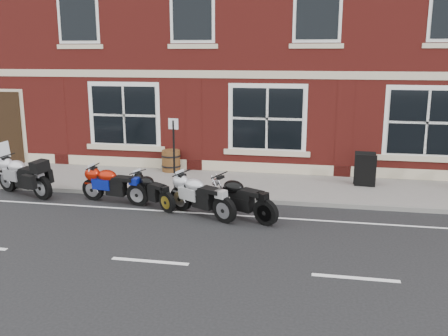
{
  "coord_description": "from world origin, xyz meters",
  "views": [
    {
      "loc": [
        3.25,
        -11.86,
        4.06
      ],
      "look_at": [
        0.62,
        1.6,
        0.91
      ],
      "focal_mm": 40.0,
      "sensor_mm": 36.0,
      "label": 1
    }
  ],
  "objects_px": {
    "moto_sport_silver": "(202,195)",
    "moto_sport_red": "(114,184)",
    "moto_naked_black": "(241,197)",
    "a_board_sign": "(365,169)",
    "moto_touring_silver": "(23,174)",
    "moto_sport_black": "(152,189)",
    "barrel_planter": "(171,161)",
    "parking_sign": "(174,150)"
  },
  "relations": [
    {
      "from": "parking_sign",
      "to": "barrel_planter",
      "type": "bearing_deg",
      "value": 121.04
    },
    {
      "from": "moto_sport_black",
      "to": "barrel_planter",
      "type": "distance_m",
      "value": 3.71
    },
    {
      "from": "moto_sport_black",
      "to": "parking_sign",
      "type": "height_order",
      "value": "parking_sign"
    },
    {
      "from": "moto_naked_black",
      "to": "barrel_planter",
      "type": "bearing_deg",
      "value": 65.99
    },
    {
      "from": "moto_touring_silver",
      "to": "barrel_planter",
      "type": "bearing_deg",
      "value": -25.2
    },
    {
      "from": "moto_sport_black",
      "to": "a_board_sign",
      "type": "distance_m",
      "value": 6.46
    },
    {
      "from": "barrel_planter",
      "to": "parking_sign",
      "type": "relative_size",
      "value": 0.34
    },
    {
      "from": "moto_touring_silver",
      "to": "barrel_planter",
      "type": "height_order",
      "value": "moto_touring_silver"
    },
    {
      "from": "a_board_sign",
      "to": "parking_sign",
      "type": "xyz_separation_m",
      "value": [
        -5.45,
        -1.85,
        0.74
      ]
    },
    {
      "from": "moto_sport_silver",
      "to": "a_board_sign",
      "type": "relative_size",
      "value": 1.9
    },
    {
      "from": "moto_touring_silver",
      "to": "barrel_planter",
      "type": "distance_m",
      "value": 4.8
    },
    {
      "from": "moto_sport_black",
      "to": "moto_naked_black",
      "type": "xyz_separation_m",
      "value": [
        2.51,
        -0.52,
        0.08
      ]
    },
    {
      "from": "moto_touring_silver",
      "to": "a_board_sign",
      "type": "height_order",
      "value": "moto_touring_silver"
    },
    {
      "from": "moto_touring_silver",
      "to": "barrel_planter",
      "type": "xyz_separation_m",
      "value": [
        3.51,
        3.27,
        -0.13
      ]
    },
    {
      "from": "a_board_sign",
      "to": "barrel_planter",
      "type": "bearing_deg",
      "value": 178.07
    },
    {
      "from": "moto_sport_silver",
      "to": "a_board_sign",
      "type": "height_order",
      "value": "a_board_sign"
    },
    {
      "from": "moto_naked_black",
      "to": "barrel_planter",
      "type": "height_order",
      "value": "moto_naked_black"
    },
    {
      "from": "moto_touring_silver",
      "to": "moto_naked_black",
      "type": "bearing_deg",
      "value": -76.01
    },
    {
      "from": "moto_sport_silver",
      "to": "moto_sport_red",
      "type": "bearing_deg",
      "value": 105.47
    },
    {
      "from": "moto_sport_silver",
      "to": "barrel_planter",
      "type": "bearing_deg",
      "value": 56.3
    },
    {
      "from": "parking_sign",
      "to": "moto_touring_silver",
      "type": "bearing_deg",
      "value": -159.83
    },
    {
      "from": "moto_touring_silver",
      "to": "parking_sign",
      "type": "distance_m",
      "value": 4.52
    },
    {
      "from": "moto_naked_black",
      "to": "a_board_sign",
      "type": "height_order",
      "value": "a_board_sign"
    },
    {
      "from": "parking_sign",
      "to": "a_board_sign",
      "type": "bearing_deg",
      "value": 30.78
    },
    {
      "from": "moto_naked_black",
      "to": "a_board_sign",
      "type": "xyz_separation_m",
      "value": [
        3.27,
        3.39,
        0.07
      ]
    },
    {
      "from": "moto_sport_silver",
      "to": "barrel_planter",
      "type": "height_order",
      "value": "moto_sport_silver"
    },
    {
      "from": "moto_sport_red",
      "to": "moto_sport_black",
      "type": "xyz_separation_m",
      "value": [
        1.17,
        -0.16,
        -0.06
      ]
    },
    {
      "from": "moto_touring_silver",
      "to": "moto_sport_red",
      "type": "xyz_separation_m",
      "value": [
        2.92,
        -0.22,
        -0.08
      ]
    },
    {
      "from": "a_board_sign",
      "to": "moto_touring_silver",
      "type": "bearing_deg",
      "value": -160.79
    },
    {
      "from": "barrel_planter",
      "to": "moto_touring_silver",
      "type": "bearing_deg",
      "value": -137.0
    },
    {
      "from": "moto_sport_black",
      "to": "parking_sign",
      "type": "relative_size",
      "value": 0.73
    },
    {
      "from": "a_board_sign",
      "to": "moto_sport_red",
      "type": "bearing_deg",
      "value": -153.61
    },
    {
      "from": "moto_sport_red",
      "to": "moto_naked_black",
      "type": "xyz_separation_m",
      "value": [
        3.68,
        -0.68,
        0.02
      ]
    },
    {
      "from": "moto_sport_red",
      "to": "moto_naked_black",
      "type": "relative_size",
      "value": 1.06
    },
    {
      "from": "moto_touring_silver",
      "to": "moto_sport_black",
      "type": "bearing_deg",
      "value": -73.64
    },
    {
      "from": "moto_sport_black",
      "to": "barrel_planter",
      "type": "height_order",
      "value": "barrel_planter"
    },
    {
      "from": "moto_touring_silver",
      "to": "a_board_sign",
      "type": "relative_size",
      "value": 2.13
    },
    {
      "from": "moto_naked_black",
      "to": "moto_touring_silver",
      "type": "bearing_deg",
      "value": 111.63
    },
    {
      "from": "moto_naked_black",
      "to": "barrel_planter",
      "type": "relative_size",
      "value": 2.69
    },
    {
      "from": "moto_touring_silver",
      "to": "a_board_sign",
      "type": "bearing_deg",
      "value": -54.05
    },
    {
      "from": "moto_sport_red",
      "to": "a_board_sign",
      "type": "height_order",
      "value": "a_board_sign"
    },
    {
      "from": "moto_sport_black",
      "to": "parking_sign",
      "type": "bearing_deg",
      "value": 17.66
    }
  ]
}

